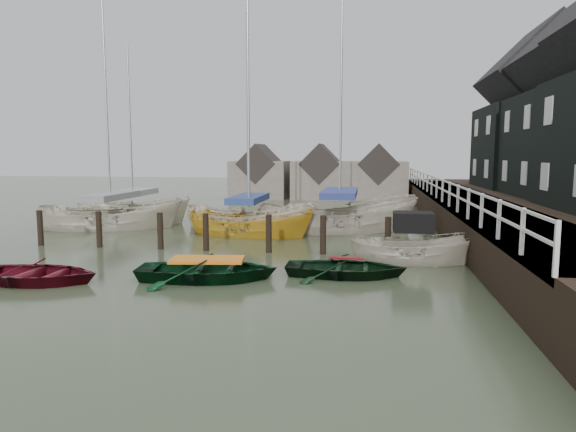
% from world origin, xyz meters
% --- Properties ---
extents(ground, '(120.00, 120.00, 0.00)m').
position_xyz_m(ground, '(0.00, 0.00, 0.00)').
color(ground, '#333D26').
rests_on(ground, ground).
extents(pier, '(3.04, 32.00, 2.70)m').
position_xyz_m(pier, '(9.48, 10.00, 0.71)').
color(pier, black).
rests_on(pier, ground).
extents(mooring_pilings, '(13.72, 0.22, 1.80)m').
position_xyz_m(mooring_pilings, '(-1.11, 3.00, 0.50)').
color(mooring_pilings, black).
rests_on(mooring_pilings, ground).
extents(far_sheds, '(14.00, 4.08, 4.39)m').
position_xyz_m(far_sheds, '(0.83, 26.00, 1.86)').
color(far_sheds, '#665B51').
rests_on(far_sheds, ground).
extents(rowboat_red, '(3.77, 2.71, 0.78)m').
position_xyz_m(rowboat_red, '(-4.50, -2.38, 0.00)').
color(rowboat_red, '#520B17').
rests_on(rowboat_red, ground).
extents(rowboat_green, '(4.37, 3.38, 0.83)m').
position_xyz_m(rowboat_green, '(0.24, -1.29, 0.00)').
color(rowboat_green, black).
rests_on(rowboat_green, ground).
extents(rowboat_dkgreen, '(3.59, 2.58, 0.74)m').
position_xyz_m(rowboat_dkgreen, '(4.17, -0.22, 0.00)').
color(rowboat_dkgreen, black).
rests_on(rowboat_dkgreen, ground).
extents(motorboat, '(4.14, 1.57, 2.47)m').
position_xyz_m(motorboat, '(6.29, 1.97, 0.10)').
color(motorboat, '#BDB3A1').
rests_on(motorboat, ground).
extents(sailboat_a, '(7.29, 4.69, 12.27)m').
position_xyz_m(sailboat_a, '(-7.56, 7.82, 0.06)').
color(sailboat_a, beige).
rests_on(sailboat_a, ground).
extents(sailboat_b, '(6.90, 3.55, 11.19)m').
position_xyz_m(sailboat_b, '(-0.77, 8.09, 0.06)').
color(sailboat_b, beige).
rests_on(sailboat_b, ground).
extents(sailboat_c, '(6.26, 3.27, 11.33)m').
position_xyz_m(sailboat_c, '(-0.43, 6.83, 0.02)').
color(sailboat_c, gold).
rests_on(sailboat_c, ground).
extents(sailboat_d, '(8.32, 5.33, 13.22)m').
position_xyz_m(sailboat_d, '(3.47, 8.80, 0.06)').
color(sailboat_d, beige).
rests_on(sailboat_d, ground).
extents(sailboat_e, '(6.97, 3.28, 10.55)m').
position_xyz_m(sailboat_e, '(-7.64, 10.37, 0.06)').
color(sailboat_e, beige).
rests_on(sailboat_e, ground).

